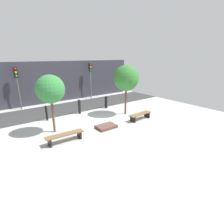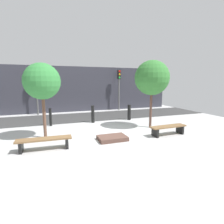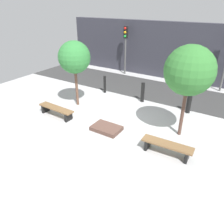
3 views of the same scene
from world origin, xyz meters
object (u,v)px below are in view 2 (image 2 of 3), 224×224
at_px(bench_left, 44,141).
at_px(bollard_far_left, 50,117).
at_px(planter_bed, 112,138).
at_px(traffic_light_west, 36,84).
at_px(bollard_left, 93,114).
at_px(bench_right, 168,128).
at_px(tree_behind_left_bench, 42,82).
at_px(traffic_light_mid_west, 119,82).
at_px(tree_behind_right_bench, 152,78).
at_px(bollard_center, 129,112).

height_order(bench_left, bollard_far_left, bollard_far_left).
xyz_separation_m(planter_bed, traffic_light_west, (-3.26, 7.33, 2.21)).
height_order(bench_left, bollard_left, bollard_left).
relative_size(bench_right, planter_bed, 1.50).
xyz_separation_m(bench_left, tree_behind_left_bench, (-0.00, 1.51, 2.12)).
bearing_deg(bench_left, planter_bed, 6.55).
xyz_separation_m(traffic_light_west, traffic_light_mid_west, (6.53, 0.00, 0.09)).
relative_size(planter_bed, bollard_left, 1.14).
relative_size(bench_left, tree_behind_right_bench, 0.54).
bearing_deg(bollard_far_left, tree_behind_right_bench, -22.81).
height_order(bench_right, planter_bed, bench_right).
distance_m(tree_behind_right_bench, bollard_far_left, 5.90).
relative_size(bench_left, bollard_left, 1.83).
height_order(bollard_left, traffic_light_west, traffic_light_west).
distance_m(bench_right, traffic_light_mid_west, 7.83).
xyz_separation_m(bench_right, bollard_far_left, (-5.07, 3.65, 0.18)).
xyz_separation_m(bollard_far_left, bollard_left, (2.41, 0.00, 0.02)).
distance_m(bench_left, traffic_light_mid_west, 9.80).
height_order(bench_left, bench_right, bench_right).
relative_size(tree_behind_right_bench, bollard_left, 3.38).
bearing_deg(bollard_far_left, traffic_light_mid_west, 34.35).
bearing_deg(traffic_light_mid_west, tree_behind_right_bench, -95.71).
height_order(bench_right, bollard_center, bollard_center).
xyz_separation_m(bollard_left, traffic_light_west, (-3.26, 3.88, 1.77)).
bearing_deg(bollard_left, traffic_light_west, 130.08).
distance_m(bench_right, planter_bed, 2.68).
distance_m(bench_left, traffic_light_west, 7.80).
relative_size(tree_behind_left_bench, tree_behind_right_bench, 0.91).
height_order(bench_right, traffic_light_west, traffic_light_west).
distance_m(bollard_far_left, traffic_light_mid_west, 7.13).
xyz_separation_m(tree_behind_left_bench, traffic_light_west, (-0.60, 6.01, -0.14)).
bearing_deg(tree_behind_right_bench, traffic_light_west, 134.58).
bearing_deg(tree_behind_left_bench, bench_right, -15.86).
relative_size(bench_right, bollard_center, 1.82).
bearing_deg(bench_right, tree_behind_left_bench, 161.89).
xyz_separation_m(bench_right, tree_behind_left_bench, (-5.32, 1.51, 2.12)).
bearing_deg(traffic_light_mid_west, bench_left, -128.22).
bearing_deg(bench_right, bench_left, 177.75).
relative_size(planter_bed, tree_behind_right_bench, 0.34).
relative_size(bench_right, bollard_left, 1.71).
distance_m(traffic_light_west, traffic_light_mid_west, 6.53).
bearing_deg(tree_behind_left_bench, bench_left, -90.00).
distance_m(bollard_left, bollard_center, 2.41).
xyz_separation_m(planter_bed, bollard_far_left, (-2.41, 3.45, 0.42)).
distance_m(tree_behind_left_bench, bollard_left, 3.91).
bearing_deg(bollard_far_left, planter_bed, -55.02).
relative_size(bollard_left, bollard_center, 1.06).
xyz_separation_m(bench_right, traffic_light_west, (-5.93, 7.53, 1.98)).
bearing_deg(planter_bed, bollard_far_left, 124.98).
relative_size(bench_left, tree_behind_left_bench, 0.60).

